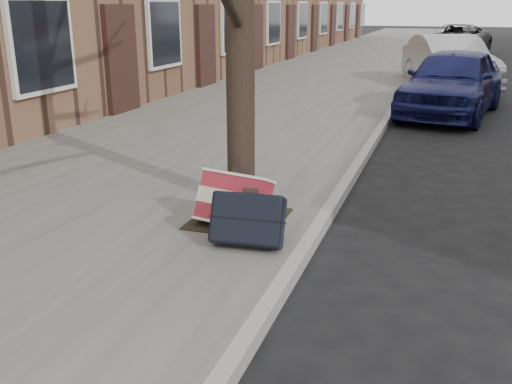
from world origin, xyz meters
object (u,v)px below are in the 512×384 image
(suitcase_red, at_px, (233,201))
(car_near_front, at_px, (452,82))
(suitcase_navy, at_px, (248,219))
(car_near_mid, at_px, (448,62))

(suitcase_red, bearing_deg, car_near_front, 88.34)
(suitcase_red, height_order, car_near_front, car_near_front)
(suitcase_navy, height_order, car_near_mid, car_near_mid)
(suitcase_navy, bearing_deg, car_near_mid, 78.18)
(suitcase_red, bearing_deg, car_near_mid, 93.82)
(suitcase_red, distance_m, car_near_mid, 11.38)
(suitcase_red, distance_m, suitcase_navy, 0.45)
(suitcase_navy, bearing_deg, suitcase_red, 121.60)
(car_near_front, xyz_separation_m, car_near_mid, (-0.14, 3.95, 0.02))
(car_near_mid, bearing_deg, suitcase_navy, -115.69)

